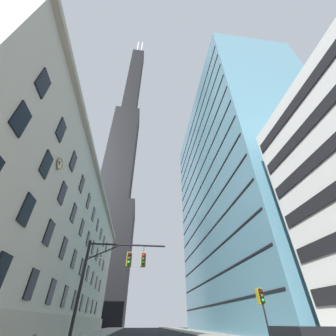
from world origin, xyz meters
TOP-DOWN VIEW (x-y plane):
  - station_building at (-19.54, 24.09)m, footprint 17.75×60.19m
  - dark_skyscraper at (-17.95, 87.37)m, footprint 22.47×22.47m
  - glass_office_midrise at (20.64, 30.53)m, footprint 19.38×46.16m
  - traffic_signal_mast at (-4.07, 5.30)m, footprint 6.21×0.63m
  - traffic_light_near_right at (6.71, 4.76)m, footprint 0.40×0.63m
  - street_lamppost at (-8.67, 15.69)m, footprint 2.06×0.32m

SIDE VIEW (x-z plane):
  - traffic_light_near_right at x=6.71m, z-range 1.17..4.62m
  - traffic_signal_mast at x=-4.07m, z-range 1.46..8.13m
  - street_lamppost at x=-8.67m, z-range 0.86..8.84m
  - station_building at x=-19.54m, z-range -0.02..23.14m
  - glass_office_midrise at x=20.64m, z-range 0.00..57.87m
  - dark_skyscraper at x=-17.95m, z-range -47.38..184.98m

